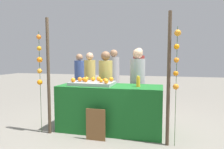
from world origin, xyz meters
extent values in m
plane|color=gray|center=(0.00, 0.00, 0.00)|extent=(24.00, 24.00, 0.00)
cube|color=#196023|center=(0.00, 0.00, 0.44)|extent=(1.98, 0.75, 0.89)
cube|color=#9EA0A5|center=(-0.36, 0.01, 0.92)|extent=(0.84, 0.56, 0.06)
sphere|color=orange|center=(-0.02, -0.20, 0.99)|extent=(0.09, 0.09, 0.09)
sphere|color=orange|center=(-0.28, 0.15, 0.99)|extent=(0.09, 0.09, 0.09)
sphere|color=orange|center=(-0.11, 0.02, 0.98)|extent=(0.08, 0.08, 0.08)
sphere|color=orange|center=(-0.62, -0.01, 0.99)|extent=(0.09, 0.09, 0.09)
sphere|color=orange|center=(-0.39, 0.12, 0.99)|extent=(0.08, 0.08, 0.08)
sphere|color=orange|center=(-0.48, -0.05, 0.99)|extent=(0.08, 0.08, 0.08)
sphere|color=orange|center=(-0.02, 0.17, 0.99)|extent=(0.09, 0.09, 0.09)
sphere|color=orange|center=(-0.55, 0.17, 0.99)|extent=(0.08, 0.08, 0.08)
sphere|color=orange|center=(-0.70, -0.16, 0.99)|extent=(0.09, 0.09, 0.09)
sphere|color=orange|center=(-0.56, 0.05, 0.99)|extent=(0.08, 0.08, 0.08)
sphere|color=orange|center=(-0.16, -0.07, 0.98)|extent=(0.08, 0.08, 0.08)
cylinder|color=gold|center=(0.54, -0.03, 0.98)|extent=(0.07, 0.07, 0.19)
cylinder|color=yellow|center=(0.54, -0.03, 1.08)|extent=(0.04, 0.04, 0.02)
cube|color=brown|center=(-0.12, -0.53, 0.27)|extent=(0.34, 0.01, 0.56)
cube|color=black|center=(-0.12, -0.52, 0.27)|extent=(0.32, 0.02, 0.54)
cylinder|color=tan|center=(-0.28, 0.68, 0.68)|extent=(0.31, 0.31, 1.36)
sphere|color=brown|center=(-0.28, 0.68, 1.46)|extent=(0.21, 0.21, 0.21)
cylinder|color=#99999E|center=(0.45, 0.63, 0.70)|extent=(0.32, 0.32, 1.40)
sphere|color=tan|center=(0.45, 0.63, 1.51)|extent=(0.22, 0.22, 0.22)
cylinder|color=#384C8C|center=(-1.48, 1.95, 0.67)|extent=(0.31, 0.31, 1.33)
sphere|color=#A87A59|center=(-1.48, 1.95, 1.44)|extent=(0.21, 0.21, 0.21)
cylinder|color=tan|center=(-0.99, 1.54, 0.68)|extent=(0.31, 0.31, 1.35)
sphere|color=tan|center=(-0.99, 1.54, 1.46)|extent=(0.21, 0.21, 0.21)
cylinder|color=maroon|center=(0.27, 2.40, 0.74)|extent=(0.34, 0.34, 1.49)
sphere|color=beige|center=(0.27, 2.40, 1.60)|extent=(0.23, 0.23, 0.23)
cylinder|color=#99999E|center=(-0.45, 2.15, 0.72)|extent=(0.33, 0.33, 1.44)
sphere|color=#A87A59|center=(-0.45, 2.15, 1.55)|extent=(0.22, 0.22, 0.22)
cylinder|color=#473828|center=(-1.07, -0.42, 1.07)|extent=(0.06, 0.06, 2.14)
cylinder|color=#473828|center=(1.07, -0.42, 1.07)|extent=(0.06, 0.06, 2.14)
cylinder|color=#2D4C23|center=(-1.24, -0.43, 0.95)|extent=(0.01, 0.01, 1.90)
sphere|color=orange|center=(-1.24, -0.42, 1.80)|extent=(0.09, 0.09, 0.09)
sphere|color=orange|center=(-1.23, -0.44, 1.59)|extent=(0.08, 0.08, 0.08)
sphere|color=orange|center=(-1.23, -0.43, 1.38)|extent=(0.10, 0.10, 0.10)
sphere|color=orange|center=(-1.24, -0.44, 1.17)|extent=(0.09, 0.09, 0.09)
sphere|color=orange|center=(-1.24, -0.44, 0.96)|extent=(0.10, 0.10, 0.10)
cylinder|color=#2D4C23|center=(1.18, -0.42, 0.95)|extent=(0.01, 0.01, 1.90)
sphere|color=orange|center=(1.19, -0.42, 1.80)|extent=(0.10, 0.10, 0.10)
sphere|color=orange|center=(1.18, -0.41, 1.59)|extent=(0.09, 0.09, 0.09)
sphere|color=orange|center=(1.18, -0.42, 1.38)|extent=(0.08, 0.08, 0.08)
sphere|color=orange|center=(1.17, -0.41, 1.17)|extent=(0.08, 0.08, 0.08)
sphere|color=orange|center=(1.18, -0.42, 0.96)|extent=(0.09, 0.09, 0.09)
camera|label=1|loc=(0.97, -3.67, 1.42)|focal=31.88mm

